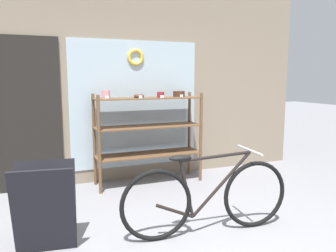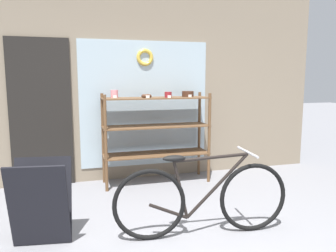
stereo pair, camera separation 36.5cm
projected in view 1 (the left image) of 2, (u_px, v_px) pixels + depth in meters
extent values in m
cube|color=gray|center=(121.00, 56.00, 4.84)|extent=(6.16, 0.08, 3.73)
cube|color=#A3B7C1|center=(136.00, 104.00, 4.97)|extent=(1.97, 0.02, 1.90)
cube|color=black|center=(29.00, 115.00, 4.43)|extent=(0.84, 0.03, 2.10)
torus|color=gold|center=(135.00, 57.00, 4.86)|extent=(0.26, 0.06, 0.26)
cylinder|color=brown|center=(99.00, 145.00, 4.33)|extent=(0.04, 0.04, 1.33)
cylinder|color=brown|center=(201.00, 138.00, 4.89)|extent=(0.04, 0.04, 1.33)
cylinder|color=brown|center=(94.00, 140.00, 4.70)|extent=(0.04, 0.04, 1.33)
cylinder|color=brown|center=(189.00, 133.00, 5.25)|extent=(0.04, 0.04, 1.33)
cube|color=brown|center=(149.00, 154.00, 4.82)|extent=(1.55, 0.44, 0.02)
cube|color=brown|center=(148.00, 126.00, 4.76)|extent=(1.55, 0.44, 0.02)
cube|color=brown|center=(148.00, 98.00, 4.71)|extent=(1.55, 0.44, 0.02)
cylinder|color=pink|center=(106.00, 94.00, 4.57)|extent=(0.10, 0.10, 0.11)
cube|color=white|center=(107.00, 97.00, 4.52)|extent=(0.05, 0.00, 0.04)
cylinder|color=maroon|center=(161.00, 95.00, 4.66)|extent=(0.10, 0.10, 0.08)
cube|color=white|center=(162.00, 97.00, 4.61)|extent=(0.05, 0.00, 0.04)
torus|color=#4C2D1E|center=(139.00, 96.00, 4.63)|extent=(0.15, 0.15, 0.05)
cube|color=white|center=(141.00, 97.00, 4.55)|extent=(0.05, 0.00, 0.04)
cylinder|color=#422619|center=(179.00, 94.00, 4.91)|extent=(0.17, 0.17, 0.08)
cube|color=white|center=(181.00, 96.00, 4.83)|extent=(0.05, 0.00, 0.04)
torus|color=black|center=(156.00, 205.00, 3.09)|extent=(0.70, 0.11, 0.70)
torus|color=black|center=(255.00, 194.00, 3.39)|extent=(0.70, 0.11, 0.70)
cylinder|color=black|center=(222.00, 184.00, 3.26)|extent=(0.63, 0.09, 0.63)
cylinder|color=black|center=(216.00, 156.00, 3.20)|extent=(0.74, 0.10, 0.07)
cylinder|color=black|center=(187.00, 189.00, 3.16)|extent=(0.17, 0.05, 0.58)
cylinder|color=black|center=(175.00, 211.00, 3.15)|extent=(0.38, 0.07, 0.19)
ellipsoid|color=black|center=(180.00, 158.00, 3.09)|extent=(0.23, 0.11, 0.06)
cylinder|color=#B2B2B7|center=(250.00, 150.00, 3.29)|extent=(0.07, 0.46, 0.02)
cube|color=black|center=(44.00, 212.00, 2.81)|extent=(0.54, 0.27, 0.79)
cube|color=black|center=(46.00, 204.00, 2.98)|extent=(0.54, 0.27, 0.79)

